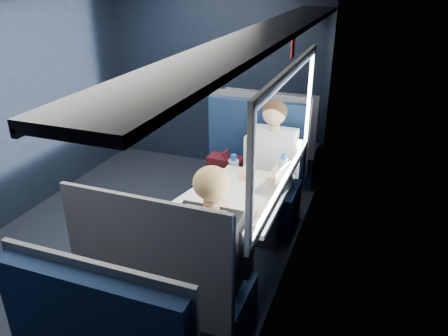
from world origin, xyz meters
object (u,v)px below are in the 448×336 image
(seat_row_front, at_px, (273,149))
(laptop, at_px, (277,185))
(woman, at_px, (215,246))
(bottle_small, at_px, (283,169))
(seat_bay_near, at_px, (248,181))
(seat_bay_far, at_px, (171,292))
(man, at_px, (271,164))
(table, at_px, (240,203))
(cup, at_px, (289,175))

(seat_row_front, distance_m, laptop, 1.74)
(woman, bearing_deg, bottle_small, 79.96)
(seat_bay_near, distance_m, seat_bay_far, 1.74)
(man, distance_m, woman, 1.41)
(woman, xyz_separation_m, laptop, (0.19, 0.87, 0.07))
(seat_bay_near, bearing_deg, woman, -80.63)
(table, distance_m, laptop, 0.34)
(man, distance_m, cup, 0.38)
(seat_bay_far, bearing_deg, table, 78.22)
(table, distance_m, cup, 0.52)
(seat_bay_near, bearing_deg, seat_bay_far, -89.66)
(cup, bearing_deg, man, 128.25)
(table, relative_size, bottle_small, 4.13)
(table, height_order, seat_row_front, seat_row_front)
(table, height_order, seat_bay_far, seat_bay_far)
(table, bearing_deg, man, 84.48)
(seat_row_front, bearing_deg, laptop, -74.80)
(seat_bay_near, relative_size, seat_bay_far, 1.00)
(man, relative_size, laptop, 4.08)
(seat_bay_far, height_order, bottle_small, seat_bay_far)
(man, distance_m, bottle_small, 0.41)
(seat_bay_far, distance_m, man, 1.62)
(seat_bay_near, xyz_separation_m, cup, (0.49, -0.46, 0.36))
(woman, bearing_deg, table, 95.45)
(table, xyz_separation_m, bottle_small, (0.26, 0.36, 0.18))
(seat_bay_far, distance_m, seat_row_front, 2.67)
(man, bearing_deg, seat_bay_near, 146.75)
(seat_bay_far, relative_size, man, 0.95)
(table, distance_m, seat_bay_far, 0.93)
(seat_bay_near, bearing_deg, cup, -43.33)
(seat_bay_far, distance_m, woman, 0.43)
(laptop, height_order, bottle_small, bottle_small)
(laptop, relative_size, cup, 3.91)
(table, height_order, woman, woman)
(seat_bay_near, height_order, bottle_small, seat_bay_near)
(seat_row_front, height_order, bottle_small, seat_row_front)
(table, relative_size, laptop, 3.09)
(seat_bay_near, height_order, cup, seat_bay_near)
(laptop, distance_m, bottle_small, 0.21)
(table, relative_size, cup, 12.07)
(table, relative_size, seat_row_front, 0.86)
(seat_bay_near, height_order, man, man)
(bottle_small, bearing_deg, seat_row_front, 107.03)
(cup, bearing_deg, laptop, -98.23)
(table, bearing_deg, seat_row_front, 95.80)
(seat_row_front, bearing_deg, cup, -70.94)
(seat_bay_near, xyz_separation_m, man, (0.26, -0.17, 0.30))
(woman, bearing_deg, laptop, 77.38)
(laptop, bearing_deg, man, 109.88)
(laptop, bearing_deg, table, -148.42)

